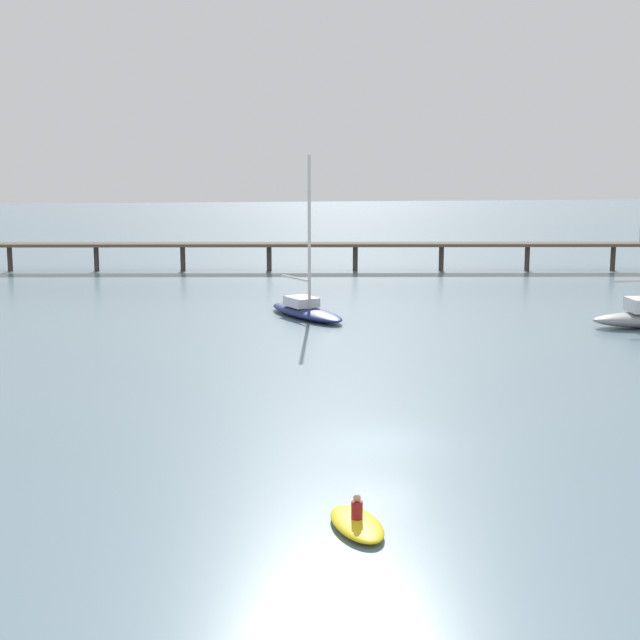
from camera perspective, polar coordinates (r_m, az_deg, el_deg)
name	(u,v)px	position (r m, az deg, el deg)	size (l,w,h in m)	color
ground_plane	(388,442)	(38.38, 4.15, -7.39)	(400.00, 400.00, 0.00)	slate
pier	(438,238)	(94.79, 7.20, 4.98)	(88.27, 14.54, 5.92)	brown
sailboat_navy	(306,308)	(67.17, -0.88, 0.71)	(5.85, 9.23, 11.50)	navy
dinghy_yellow	(357,523)	(29.72, 2.26, -12.25)	(1.87, 3.34, 1.14)	yellow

